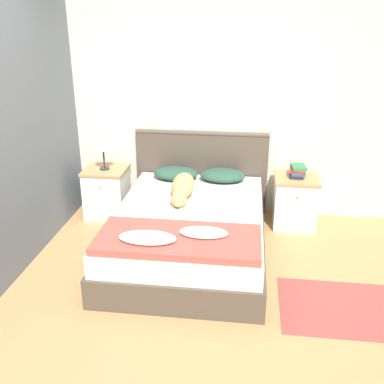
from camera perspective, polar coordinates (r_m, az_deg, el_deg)
The scene contains 14 objects.
ground_plane at distance 3.69m, azimuth -4.47°, elevation -15.28°, with size 16.00×16.00×0.00m, color tan.
wall_back at distance 5.13m, azimuth -0.04°, elevation 11.27°, with size 9.00×0.06×2.55m.
wall_side_left at distance 4.51m, azimuth -19.80°, elevation 8.49°, with size 0.06×3.10×2.55m.
bed at distance 4.39m, azimuth -0.35°, elevation -5.09°, with size 1.44×2.05×0.47m.
headboard at distance 5.24m, azimuth 1.19°, elevation 2.81°, with size 1.52×0.06×0.97m.
nightstand_left at distance 5.29m, azimuth -10.74°, elevation 0.04°, with size 0.47×0.47×0.57m.
nightstand_right at distance 5.07m, azimuth 12.91°, elevation -1.13°, with size 0.47×0.47×0.57m.
pillow_left at distance 5.05m, azimuth -2.09°, elevation 2.40°, with size 0.50×0.32×0.14m.
pillow_right at distance 4.99m, azimuth 3.91°, elevation 2.13°, with size 0.50×0.32×0.14m.
quilt at distance 3.68m, azimuth -1.93°, elevation -5.98°, with size 1.34×0.62×0.11m.
dog at distance 4.53m, azimuth -1.21°, elevation 0.56°, with size 0.23×0.70×0.23m.
book_stack at distance 4.97m, azimuth 13.24°, elevation 2.61°, with size 0.18×0.23×0.12m.
table_lamp at distance 5.09m, azimuth -11.27°, elevation 6.09°, with size 0.22×0.22×0.39m.
rug at distance 3.94m, azimuth 18.77°, elevation -13.79°, with size 1.04×0.77×0.00m.
Camera 1 is at (0.65, -2.87, 2.23)m, focal length 42.00 mm.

